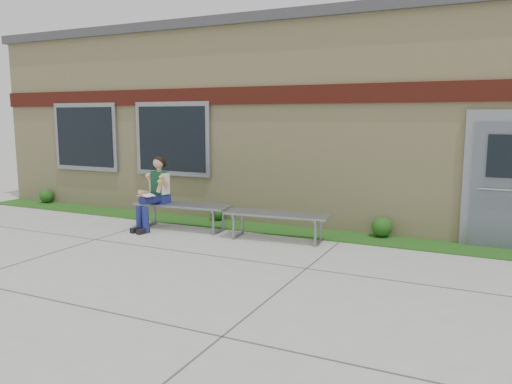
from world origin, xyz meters
The scene contains 9 objects.
ground centered at (0.00, 0.00, 0.00)m, with size 80.00×80.00×0.00m, color #9E9E99.
grass_strip centered at (0.00, 2.60, 0.01)m, with size 16.00×0.80×0.02m, color #214B14.
school_building centered at (0.00, 5.99, 2.10)m, with size 16.20×6.22×4.20m.
bench_left centered at (-2.06, 1.88, 0.39)m, with size 1.96×0.67×0.50m.
bench_right centered at (-0.06, 1.88, 0.38)m, with size 1.91×0.70×0.49m.
girl centered at (-2.55, 1.67, 0.75)m, with size 0.50×0.87×1.42m.
shrub_west centered at (-6.82, 2.85, 0.19)m, with size 0.34×0.34×0.34m, color #214B14.
shrub_mid centered at (-1.83, 2.85, 0.17)m, with size 0.30×0.30×0.30m, color #214B14.
shrub_east centered at (1.60, 2.85, 0.20)m, with size 0.36×0.36×0.36m, color #214B14.
Camera 1 is at (3.34, -6.12, 2.19)m, focal length 35.00 mm.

